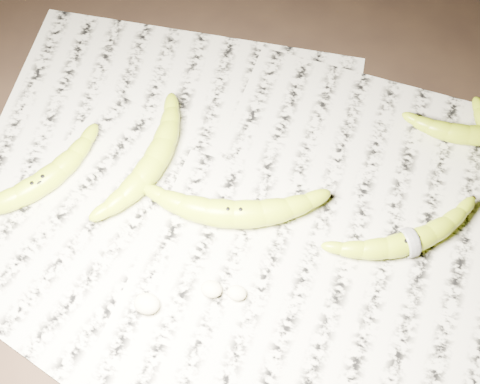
% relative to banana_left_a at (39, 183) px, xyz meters
% --- Properties ---
extents(ground, '(3.00, 3.00, 0.00)m').
position_rel_banana_left_a_xyz_m(ground, '(0.30, 0.01, -0.03)').
color(ground, black).
rests_on(ground, ground).
extents(newspaper_patch, '(0.90, 0.70, 0.01)m').
position_rel_banana_left_a_xyz_m(newspaper_patch, '(0.33, 0.03, -0.02)').
color(newspaper_patch, beige).
rests_on(newspaper_patch, ground).
extents(banana_left_a, '(0.17, 0.20, 0.04)m').
position_rel_banana_left_a_xyz_m(banana_left_a, '(0.00, 0.00, 0.00)').
color(banana_left_a, '#9CB817').
rests_on(banana_left_a, newspaper_patch).
extents(banana_left_b, '(0.10, 0.21, 0.04)m').
position_rel_banana_left_a_xyz_m(banana_left_b, '(0.15, 0.08, 0.00)').
color(banana_left_b, '#9CB817').
rests_on(banana_left_b, newspaper_patch).
extents(banana_center, '(0.24, 0.12, 0.04)m').
position_rel_banana_left_a_xyz_m(banana_center, '(0.29, 0.02, 0.00)').
color(banana_center, '#9CB817').
rests_on(banana_center, newspaper_patch).
extents(banana_taped, '(0.20, 0.16, 0.03)m').
position_rel_banana_left_a_xyz_m(banana_taped, '(0.53, 0.05, -0.00)').
color(banana_taped, '#9CB817').
rests_on(banana_taped, newspaper_patch).
extents(banana_upper_a, '(0.17, 0.08, 0.03)m').
position_rel_banana_left_a_xyz_m(banana_upper_a, '(0.59, 0.25, -0.00)').
color(banana_upper_a, '#9CB817').
rests_on(banana_upper_a, newspaper_patch).
extents(measuring_tape, '(0.03, 0.04, 0.04)m').
position_rel_banana_left_a_xyz_m(measuring_tape, '(0.53, 0.05, -0.00)').
color(measuring_tape, white).
rests_on(measuring_tape, newspaper_patch).
extents(flesh_chunk_a, '(0.04, 0.03, 0.02)m').
position_rel_banana_left_a_xyz_m(flesh_chunk_a, '(0.21, -0.13, -0.01)').
color(flesh_chunk_a, beige).
rests_on(flesh_chunk_a, newspaper_patch).
extents(flesh_chunk_b, '(0.03, 0.02, 0.02)m').
position_rel_banana_left_a_xyz_m(flesh_chunk_b, '(0.28, -0.09, -0.01)').
color(flesh_chunk_b, beige).
rests_on(flesh_chunk_b, newspaper_patch).
extents(flesh_chunk_c, '(0.03, 0.02, 0.02)m').
position_rel_banana_left_a_xyz_m(flesh_chunk_c, '(0.32, -0.08, -0.01)').
color(flesh_chunk_c, beige).
rests_on(flesh_chunk_c, newspaper_patch).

